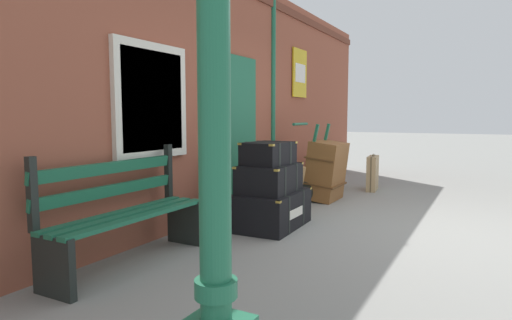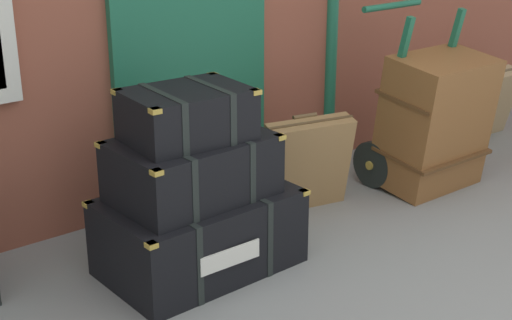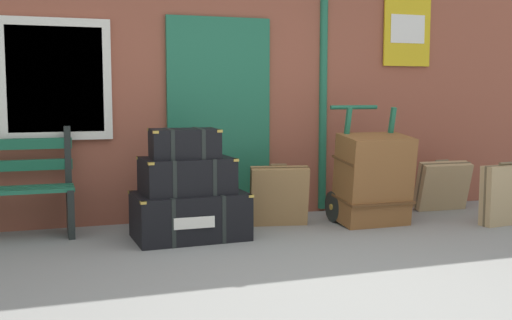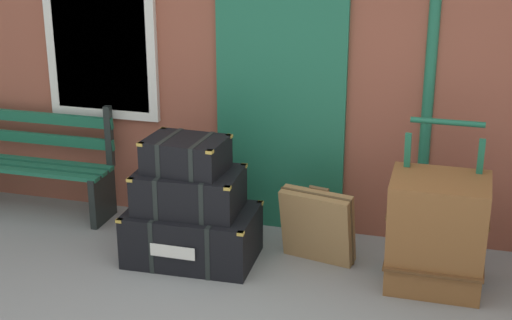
# 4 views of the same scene
# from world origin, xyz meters

# --- Properties ---
(brick_facade) EXTENTS (10.40, 0.35, 3.20)m
(brick_facade) POSITION_xyz_m (-0.01, 2.60, 1.60)
(brick_facade) COLOR brown
(brick_facade) RESTS_ON ground
(platform_bench) EXTENTS (1.60, 0.43, 1.01)m
(platform_bench) POSITION_xyz_m (-2.37, 2.16, 0.44)
(platform_bench) COLOR #1E6647
(platform_bench) RESTS_ON ground
(steamer_trunk_base) EXTENTS (1.03, 0.68, 0.43)m
(steamer_trunk_base) POSITION_xyz_m (-0.59, 1.62, 0.21)
(steamer_trunk_base) COLOR black
(steamer_trunk_base) RESTS_ON ground
(steamer_trunk_middle) EXTENTS (0.84, 0.59, 0.33)m
(steamer_trunk_middle) POSITION_xyz_m (-0.61, 1.64, 0.58)
(steamer_trunk_middle) COLOR black
(steamer_trunk_middle) RESTS_ON steamer_trunk_base
(steamer_trunk_top) EXTENTS (0.63, 0.48, 0.27)m
(steamer_trunk_top) POSITION_xyz_m (-0.63, 1.64, 0.87)
(steamer_trunk_top) COLOR black
(steamer_trunk_top) RESTS_ON steamer_trunk_middle
(porters_trolley) EXTENTS (0.71, 0.62, 1.19)m
(porters_trolley) POSITION_xyz_m (1.29, 1.78, 0.27)
(porters_trolley) COLOR black
(porters_trolley) RESTS_ON ground
(large_brown_trunk) EXTENTS (0.70, 0.54, 0.92)m
(large_brown_trunk) POSITION_xyz_m (1.29, 1.61, 0.46)
(large_brown_trunk) COLOR brown
(large_brown_trunk) RESTS_ON ground
(suitcase_caramel) EXTENTS (0.61, 0.37, 0.63)m
(suitcase_caramel) POSITION_xyz_m (0.37, 1.86, 0.30)
(suitcase_caramel) COLOR olive
(suitcase_caramel) RESTS_ON ground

